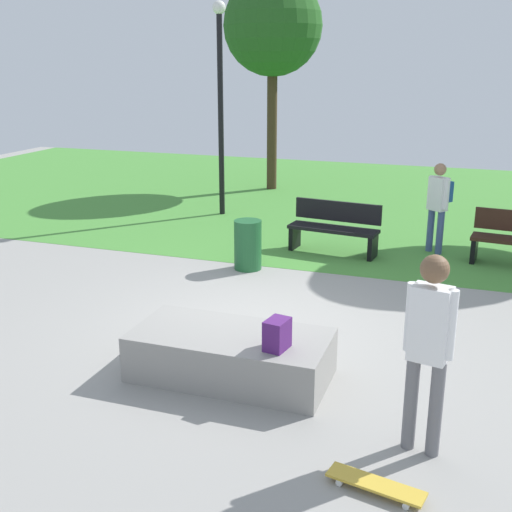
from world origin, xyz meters
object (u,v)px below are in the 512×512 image
Objects in this scene: skater_performing_trick at (429,339)px; skateboard_by_ledge at (376,484)px; backpack_on_ledge at (277,334)px; lamp_post at (220,90)px; pedestrian_with_backpack at (439,200)px; tree_tall_oak at (273,27)px; trash_bin at (248,245)px; park_bench_far_left at (335,226)px; concrete_ledge at (231,355)px.

skater_performing_trick reaches higher than skateboard_by_ledge.
lamp_post is (-3.59, 7.35, 2.04)m from backpack_on_ledge.
pedestrian_with_backpack is at bearing -17.84° from lamp_post.
tree_tall_oak is 7.29m from pedestrian_with_backpack.
skater_performing_trick is 2.21× the size of trash_bin.
backpack_on_ledge is 0.06× the size of tree_tall_oak.
backpack_on_ledge is at bearing -83.94° from park_bench_far_left.
trash_bin is (-1.11, 3.62, 0.16)m from concrete_ledge.
lamp_post reaches higher than trash_bin.
tree_tall_oak is 3.35× the size of pedestrian_with_backpack.
skater_performing_trick is at bearing -19.68° from concrete_ledge.
lamp_post reaches higher than park_bench_far_left.
lamp_post is (-3.00, 7.14, 2.45)m from concrete_ledge.
tree_tall_oak is at bearing 118.54° from park_bench_far_left.
backpack_on_ledge reaches higher than skateboard_by_ledge.
backpack_on_ledge is 8.43m from lamp_post.
trash_bin is 0.51× the size of pedestrian_with_backpack.
skater_performing_trick is at bearing 80.44° from backpack_on_ledge.
backpack_on_ledge is 1.65m from skater_performing_trick.
tree_tall_oak reaches higher than trash_bin.
concrete_ledge is 8.13m from lamp_post.
park_bench_far_left is 2.00× the size of trash_bin.
backpack_on_ledge is 0.39× the size of skateboard_by_ledge.
park_bench_far_left is at bearing 105.39° from skateboard_by_ledge.
skateboard_by_ledge is at bearing -111.80° from skater_performing_trick.
lamp_post is at bearing -143.70° from backpack_on_ledge.
pedestrian_with_backpack is (4.75, -1.53, -1.75)m from lamp_post.
lamp_post reaches higher than concrete_ledge.
skateboard_by_ledge is 0.50× the size of park_bench_far_left.
lamp_post is 5.46× the size of trash_bin.
backpack_on_ledge is 4.19m from trash_bin.
park_bench_far_left reaches higher than backpack_on_ledge.
park_bench_far_left reaches higher than concrete_ledge.
trash_bin reaches higher than skateboard_by_ledge.
trash_bin is 3.53m from pedestrian_with_backpack.
tree_tall_oak reaches higher than park_bench_far_left.
pedestrian_with_backpack is at bearing 72.67° from concrete_ledge.
lamp_post reaches higher than skater_performing_trick.
skateboard_by_ledge is 10.20m from lamp_post.
skateboard_by_ledge is 5.86m from trash_bin.
park_bench_far_left is 0.30× the size of tree_tall_oak.
skater_performing_trick is at bearing -70.34° from park_bench_far_left.
park_bench_far_left is at bearing 89.60° from concrete_ledge.
backpack_on_ledge is 1.85m from skateboard_by_ledge.
backpack_on_ledge is 5.94m from pedestrian_with_backpack.
trash_bin is at bearing -145.09° from pedestrian_with_backpack.
pedestrian_with_backpack reaches higher than backpack_on_ledge.
lamp_post is at bearing 162.16° from pedestrian_with_backpack.
concrete_ledge is 5.02m from park_bench_far_left.
backpack_on_ledge is at bearing 160.15° from skater_performing_trick.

